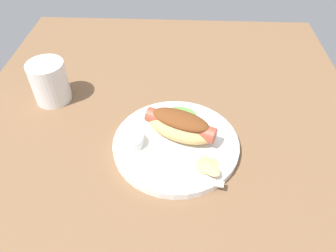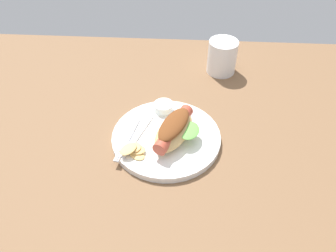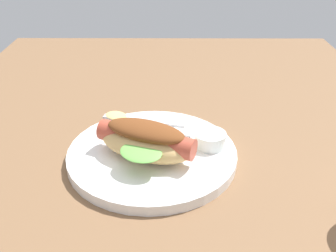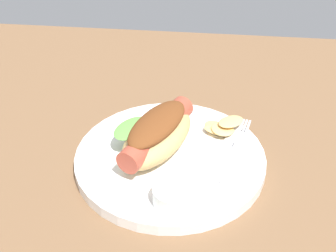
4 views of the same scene
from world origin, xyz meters
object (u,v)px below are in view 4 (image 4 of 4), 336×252
at_px(plate, 170,159).
at_px(chips_pile, 222,127).
at_px(sauce_ramekin, 173,195).
at_px(hot_dog, 157,134).
at_px(knife, 221,154).
at_px(fork, 236,151).

height_order(plate, chips_pile, chips_pile).
bearing_deg(sauce_ramekin, chips_pile, -110.66).
distance_m(hot_dog, sauce_ramekin, 0.10).
relative_size(sauce_ramekin, knife, 0.33).
relative_size(hot_dog, chips_pile, 2.30).
bearing_deg(knife, chips_pile, 19.42).
height_order(hot_dog, knife, hot_dog).
xyz_separation_m(plate, knife, (-0.07, -0.01, 0.01)).
xyz_separation_m(plate, chips_pile, (-0.07, -0.06, 0.02)).
bearing_deg(knife, fork, -47.11).
bearing_deg(fork, sauce_ramekin, 156.34).
xyz_separation_m(sauce_ramekin, chips_pile, (-0.06, -0.15, -0.00)).
xyz_separation_m(plate, sauce_ramekin, (-0.01, 0.09, 0.02)).
bearing_deg(plate, fork, -170.39).
bearing_deg(fork, hot_dog, 106.25).
bearing_deg(knife, plate, 115.51).
xyz_separation_m(fork, knife, (0.02, 0.01, -0.00)).
height_order(hot_dog, fork, hot_dog).
distance_m(plate, sauce_ramekin, 0.09).
bearing_deg(fork, chips_pile, 36.33).
xyz_separation_m(hot_dog, fork, (-0.11, -0.01, -0.03)).
bearing_deg(hot_dog, chips_pile, -36.10).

